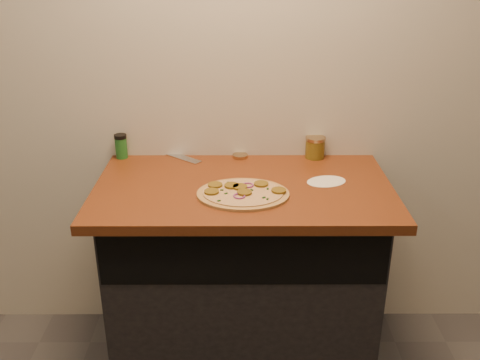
{
  "coord_description": "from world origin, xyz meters",
  "views": [
    {
      "loc": [
        -0.02,
        -0.55,
        1.79
      ],
      "look_at": [
        -0.01,
        1.35,
        0.95
      ],
      "focal_mm": 40.0,
      "sensor_mm": 36.0,
      "label": 1
    }
  ],
  "objects_px": {
    "chefs_knife": "(168,152)",
    "pizza": "(243,193)",
    "spice_shaker": "(121,146)",
    "salsa_jar": "(315,147)"
  },
  "relations": [
    {
      "from": "pizza",
      "to": "chefs_knife",
      "type": "relative_size",
      "value": 1.27
    },
    {
      "from": "chefs_knife",
      "to": "spice_shaker",
      "type": "xyz_separation_m",
      "value": [
        -0.2,
        -0.05,
        0.05
      ]
    },
    {
      "from": "salsa_jar",
      "to": "spice_shaker",
      "type": "bearing_deg",
      "value": -180.0
    },
    {
      "from": "salsa_jar",
      "to": "spice_shaker",
      "type": "distance_m",
      "value": 0.88
    },
    {
      "from": "pizza",
      "to": "chefs_knife",
      "type": "bearing_deg",
      "value": 127.27
    },
    {
      "from": "chefs_knife",
      "to": "salsa_jar",
      "type": "xyz_separation_m",
      "value": [
        0.68,
        -0.05,
        0.04
      ]
    },
    {
      "from": "chefs_knife",
      "to": "pizza",
      "type": "bearing_deg",
      "value": -52.73
    },
    {
      "from": "chefs_knife",
      "to": "spice_shaker",
      "type": "relative_size",
      "value": 2.53
    },
    {
      "from": "chefs_knife",
      "to": "salsa_jar",
      "type": "bearing_deg",
      "value": -4.45
    },
    {
      "from": "salsa_jar",
      "to": "spice_shaker",
      "type": "xyz_separation_m",
      "value": [
        -0.88,
        -0.0,
        0.01
      ]
    }
  ]
}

